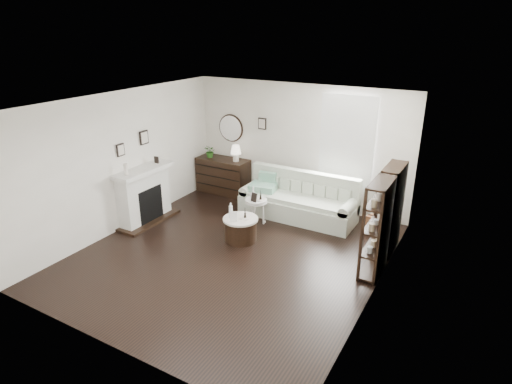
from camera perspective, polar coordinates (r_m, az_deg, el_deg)
The scene contains 18 objects.
room at distance 9.12m, azimuth 9.86°, elevation 6.92°, with size 5.50×5.50×5.50m.
fireplace at distance 9.06m, azimuth -14.62°, elevation -0.62°, with size 0.50×1.40×1.84m.
shelf_unit_far at distance 7.91m, azimuth 17.45°, elevation -2.14°, with size 0.30×0.80×1.60m.
shelf_unit_near at distance 7.11m, azimuth 15.78°, elevation -4.70°, with size 0.30×0.80×1.60m.
sofa at distance 9.11m, azimuth 5.73°, elevation -1.42°, with size 2.44×0.85×0.95m.
quilt at distance 9.24m, azimuth 0.96°, elevation 0.67°, with size 0.55×0.45×0.14m, color #23825A.
suitcase at distance 8.61m, azimuth 16.19°, elevation -4.59°, with size 0.55×0.18×0.37m, color brown.
dresser at distance 10.38m, azimuth -4.38°, elevation 2.20°, with size 1.27×0.55×0.85m.
table_lamp at distance 10.00m, azimuth -2.70°, elevation 5.19°, with size 0.24×0.24×0.39m, color white, non-canonical shape.
potted_plant at distance 10.34m, azimuth -6.11°, elevation 5.41°, with size 0.27×0.24×0.30m, color #255819.
drum_table at distance 8.11m, azimuth -2.06°, elevation -4.96°, with size 0.66×0.66×0.46m.
pedestal_table at distance 8.64m, azimuth 0.01°, elevation -1.27°, with size 0.45×0.45×0.54m.
eiffel_drum at distance 7.97m, azimuth -1.47°, elevation -2.87°, with size 0.11×0.11×0.19m, color black, non-canonical shape.
bottle_drum at distance 7.97m, azimuth -3.39°, elevation -2.46°, with size 0.07×0.07×0.30m, color silver.
card_frame_drum at distance 7.86m, azimuth -3.01°, elevation -3.26°, with size 0.14×0.01×0.19m, color white.
eiffel_ped at distance 8.57m, azimuth 0.62°, elevation -0.43°, with size 0.11×0.11×0.20m, color black, non-canonical shape.
flask_ped at distance 8.63m, azimuth -0.38°, elevation -0.06°, with size 0.14×0.14×0.26m, color silver, non-canonical shape.
card_frame_ped at distance 8.49m, azimuth -0.26°, elevation -0.71°, with size 0.14×0.01×0.18m, color black.
Camera 1 is at (3.68, -5.63, 3.84)m, focal length 30.00 mm.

